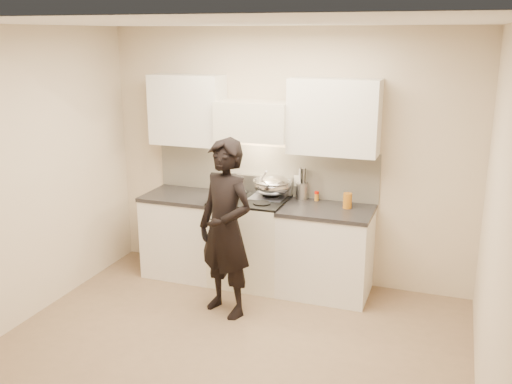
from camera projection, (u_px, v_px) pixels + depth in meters
ground_plane at (226, 351)px, 4.87m from camera, size 4.00×4.00×0.00m
room_shell at (234, 160)px, 4.80m from camera, size 4.04×3.54×2.70m
stove at (250, 240)px, 6.13m from camera, size 0.76×0.65×0.96m
counter_right at (326, 251)px, 5.87m from camera, size 0.92×0.67×0.92m
counter_left at (185, 233)px, 6.39m from camera, size 0.82×0.67×0.92m
wok at (273, 185)px, 6.04m from camera, size 0.42×0.50×0.34m
stock_pot at (227, 191)px, 5.91m from camera, size 0.36×0.28×0.17m
utensil_crock at (302, 190)px, 6.05m from camera, size 0.13×0.13×0.33m
spice_jar at (317, 196)px, 6.00m from camera, size 0.05×0.05×0.10m
oil_glass at (347, 201)px, 5.74m from camera, size 0.09×0.09×0.16m
person at (226, 229)px, 5.35m from camera, size 0.73×0.62×1.71m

